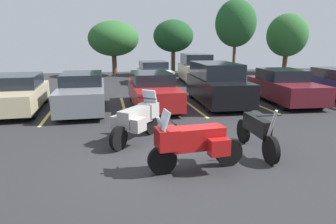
% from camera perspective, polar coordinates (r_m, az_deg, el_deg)
% --- Properties ---
extents(ground, '(44.00, 44.00, 0.10)m').
position_cam_1_polar(ground, '(7.33, 0.42, -9.60)').
color(ground, '#262628').
extents(motorcycle_touring, '(2.22, 0.99, 1.41)m').
position_cam_1_polar(motorcycle_touring, '(6.61, 4.74, -5.62)').
color(motorcycle_touring, black).
rests_on(motorcycle_touring, ground).
extents(motorcycle_second, '(0.62, 2.24, 1.31)m').
position_cam_1_polar(motorcycle_second, '(8.02, 16.41, -3.63)').
color(motorcycle_second, black).
rests_on(motorcycle_second, ground).
extents(motorcycle_third, '(1.54, 1.83, 1.39)m').
position_cam_1_polar(motorcycle_third, '(8.60, -5.80, -1.25)').
color(motorcycle_third, black).
rests_on(motorcycle_third, ground).
extents(parking_stripes, '(26.79, 4.81, 0.01)m').
position_cam_1_polar(parking_stripes, '(13.07, -14.81, 0.46)').
color(parking_stripes, '#EAE066').
rests_on(parking_stripes, ground).
extents(car_champagne, '(2.06, 4.64, 1.46)m').
position_cam_1_polar(car_champagne, '(13.78, -26.73, 3.17)').
color(car_champagne, '#C1B289').
rests_on(car_champagne, ground).
extents(car_grey, '(1.81, 4.89, 1.50)m').
position_cam_1_polar(car_grey, '(13.10, -15.90, 3.66)').
color(car_grey, slate).
rests_on(car_grey, ground).
extents(car_red, '(1.78, 4.64, 1.47)m').
position_cam_1_polar(car_red, '(13.07, -2.92, 4.11)').
color(car_red, maroon).
rests_on(car_red, ground).
extents(car_black, '(2.11, 4.75, 1.84)m').
position_cam_1_polar(car_black, '(13.90, 9.23, 5.30)').
color(car_black, black).
rests_on(car_black, ground).
extents(car_maroon, '(2.19, 4.56, 1.52)m').
position_cam_1_polar(car_maroon, '(15.06, 21.11, 4.49)').
color(car_maroon, maroon).
rests_on(car_maroon, ground).
extents(car_far_white, '(1.90, 4.32, 1.47)m').
position_cam_1_polar(car_far_white, '(20.40, -2.68, 7.40)').
color(car_far_white, white).
rests_on(car_far_white, ground).
extents(car_far_tan, '(2.29, 4.37, 1.94)m').
position_cam_1_polar(car_far_tan, '(21.14, 5.32, 8.20)').
color(car_far_tan, tan).
rests_on(car_far_tan, ground).
extents(tree_far_left, '(3.31, 3.31, 6.10)m').
position_cam_1_polar(tree_far_left, '(26.11, 12.67, 16.03)').
color(tree_far_left, '#4C3823').
rests_on(tree_far_left, ground).
extents(tree_center, '(3.27, 3.27, 4.51)m').
position_cam_1_polar(tree_center, '(25.41, 1.00, 14.16)').
color(tree_center, '#4C3823').
rests_on(tree_center, ground).
extents(tree_right, '(4.00, 4.00, 4.38)m').
position_cam_1_polar(tree_right, '(25.08, -10.28, 13.49)').
color(tree_right, '#4C3823').
rests_on(tree_right, ground).
extents(tree_far_right, '(3.48, 3.48, 5.13)m').
position_cam_1_polar(tree_far_right, '(28.92, 21.60, 13.33)').
color(tree_far_right, '#4C3823').
rests_on(tree_far_right, ground).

